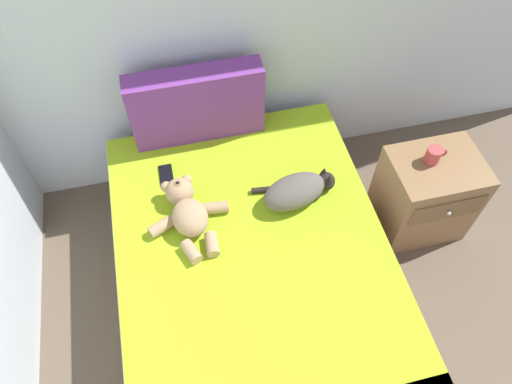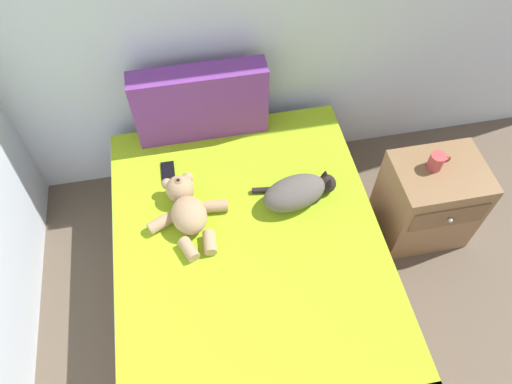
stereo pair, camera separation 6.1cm
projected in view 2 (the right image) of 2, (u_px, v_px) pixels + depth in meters
bed at (254, 285)px, 2.50m from camera, size 1.38×2.00×0.49m
patterned_cushion at (201, 103)px, 2.62m from camera, size 0.73×0.15×0.44m
cat at (298, 192)px, 2.46m from camera, size 0.44×0.26×0.15m
teddy_bear at (187, 208)px, 2.41m from camera, size 0.42×0.49×0.16m
cell_phone at (168, 172)px, 2.62m from camera, size 0.07×0.15×0.01m
nightstand at (428, 201)px, 2.76m from camera, size 0.50×0.42×0.57m
mug at (437, 161)px, 2.51m from camera, size 0.12×0.08×0.09m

